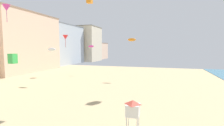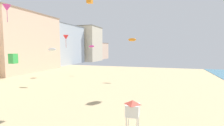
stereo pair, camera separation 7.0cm
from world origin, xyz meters
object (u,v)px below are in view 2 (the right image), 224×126
kite_red_delta (66,37)px  kite_white_parafoil (52,50)px  kite_orange_parafoil (132,40)px  lifeguard_stand (133,108)px  kite_magenta_delta (7,8)px  kite_green_box (13,59)px  kite_magenta_parafoil_2 (92,46)px

kite_red_delta → kite_white_parafoil: size_ratio=1.74×
kite_red_delta → kite_orange_parafoil: size_ratio=1.81×
lifeguard_stand → kite_red_delta: 33.47m
lifeguard_stand → kite_orange_parafoil: 24.42m
kite_magenta_delta → kite_green_box: kite_magenta_delta is taller
kite_white_parafoil → kite_magenta_parafoil_2: 13.91m
kite_white_parafoil → kite_green_box: kite_white_parafoil is taller
kite_orange_parafoil → lifeguard_stand: bearing=-79.2°
kite_red_delta → kite_magenta_delta: 18.96m
kite_white_parafoil → kite_orange_parafoil: kite_orange_parafoil is taller
kite_red_delta → kite_white_parafoil: bearing=-71.0°
lifeguard_stand → kite_magenta_parafoil_2: (-16.06, 27.41, 5.58)m
lifeguard_stand → kite_magenta_delta: (-19.58, 5.62, 10.90)m
kite_magenta_delta → kite_orange_parafoil: kite_magenta_delta is taller
kite_white_parafoil → kite_orange_parafoil: 16.75m
kite_magenta_parafoil_2 → kite_white_parafoil: bearing=-98.5°
kite_orange_parafoil → kite_magenta_parafoil_2: 12.56m
kite_magenta_delta → kite_magenta_parafoil_2: (3.52, 21.80, -5.32)m
kite_magenta_delta → lifeguard_stand: bearing=-16.0°
kite_orange_parafoil → kite_magenta_parafoil_2: kite_orange_parafoil is taller
kite_red_delta → kite_green_box: kite_red_delta is taller
kite_magenta_delta → kite_white_parafoil: bearing=79.8°
kite_orange_parafoil → kite_magenta_parafoil_2: bearing=159.3°
kite_red_delta → kite_magenta_parafoil_2: bearing=29.4°
kite_green_box → kite_orange_parafoil: bearing=37.3°
lifeguard_stand → kite_green_box: 24.62m
kite_magenta_delta → kite_green_box: size_ratio=1.45×
kite_magenta_delta → kite_green_box: 8.92m
kite_orange_parafoil → kite_green_box: bearing=-142.7°
lifeguard_stand → kite_magenta_delta: size_ratio=1.02×
kite_white_parafoil → kite_magenta_parafoil_2: bearing=81.5°
lifeguard_stand → kite_magenta_parafoil_2: kite_magenta_parafoil_2 is taller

